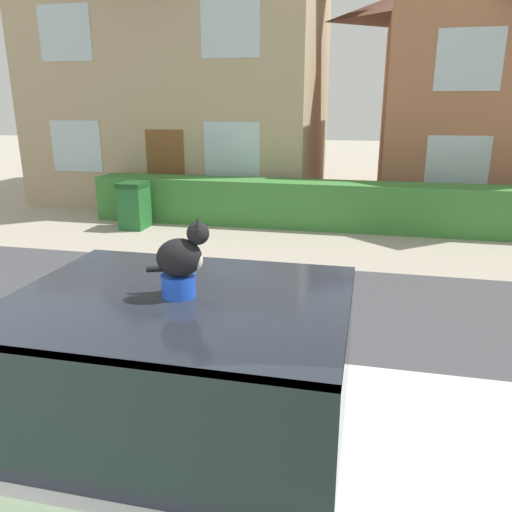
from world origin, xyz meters
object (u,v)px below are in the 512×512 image
object	(u,v)px
police_car	(199,436)
cat	(183,254)
house_left	(191,63)
wheelie_bin	(134,205)

from	to	relation	value
police_car	cat	distance (m)	1.16
house_left	wheelie_bin	bearing A→B (deg)	-86.79
police_car	wheelie_bin	bearing A→B (deg)	118.72
police_car	house_left	bearing A→B (deg)	109.76
police_car	cat	bearing A→B (deg)	-165.30
police_car	wheelie_bin	xyz separation A→B (m)	(-4.21, 7.76, -0.24)
house_left	wheelie_bin	world-z (taller)	house_left
police_car	house_left	size ratio (longest dim) A/B	0.51
police_car	cat	size ratio (longest dim) A/B	11.00
wheelie_bin	house_left	bearing A→B (deg)	93.49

